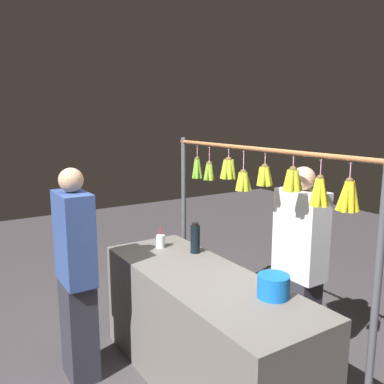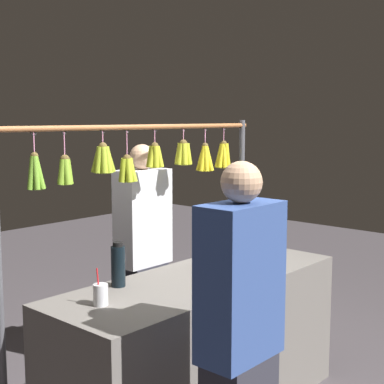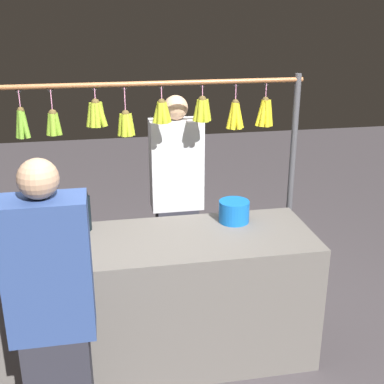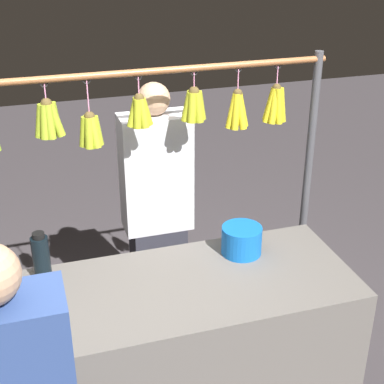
% 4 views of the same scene
% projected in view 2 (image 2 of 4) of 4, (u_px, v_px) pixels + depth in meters
% --- Properties ---
extents(market_counter, '(1.95, 0.69, 0.86)m').
position_uv_depth(market_counter, '(200.00, 347.00, 3.40)').
color(market_counter, '#66605B').
rests_on(market_counter, ground).
extents(display_rack, '(2.11, 0.13, 1.77)m').
position_uv_depth(display_rack, '(148.00, 190.00, 3.61)').
color(display_rack, '#4C4C51').
rests_on(display_rack, ground).
extents(water_bottle, '(0.08, 0.08, 0.25)m').
position_uv_depth(water_bottle, '(118.00, 265.00, 3.15)').
color(water_bottle, black).
rests_on(water_bottle, market_counter).
extents(blue_bucket, '(0.20, 0.20, 0.14)m').
position_uv_depth(blue_bucket, '(231.00, 246.00, 3.84)').
color(blue_bucket, blue).
rests_on(blue_bucket, market_counter).
extents(drink_cup, '(0.08, 0.08, 0.19)m').
position_uv_depth(drink_cup, '(100.00, 295.00, 2.84)').
color(drink_cup, silver).
rests_on(drink_cup, market_counter).
extents(vendor_person, '(0.38, 0.21, 1.61)m').
position_uv_depth(vendor_person, '(143.00, 260.00, 4.00)').
color(vendor_person, '#2D2D38').
rests_on(vendor_person, ground).
extents(customer_person, '(0.38, 0.21, 1.62)m').
position_uv_depth(customer_person, '(240.00, 350.00, 2.44)').
color(customer_person, '#2D2D38').
rests_on(customer_person, ground).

